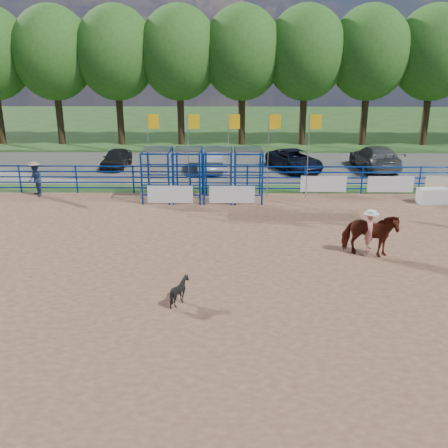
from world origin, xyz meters
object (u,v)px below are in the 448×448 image
at_px(car_c, 294,160).
at_px(car_d, 375,158).
at_px(announcer_table, 432,196).
at_px(car_b, 209,159).
at_px(calf, 180,291).
at_px(horse_and_rider, 370,232).
at_px(car_a, 116,158).
at_px(spectator_cowboy, 35,179).

distance_m(car_c, car_d, 5.18).
distance_m(announcer_table, car_b, 13.48).
bearing_deg(calf, horse_and_rider, -78.53).
xyz_separation_m(announcer_table, car_a, (-17.36, 8.18, 0.23)).
height_order(spectator_cowboy, car_d, spectator_cowboy).
xyz_separation_m(announcer_table, car_d, (-0.71, 7.81, 0.38)).
distance_m(calf, car_d, 21.40).
relative_size(calf, car_d, 0.15).
relative_size(calf, car_b, 0.18).
height_order(car_a, car_c, car_c).
height_order(spectator_cowboy, car_a, spectator_cowboy).
height_order(car_b, car_d, car_d).
bearing_deg(calf, announcer_table, -65.57).
bearing_deg(announcer_table, car_a, 154.78).
bearing_deg(car_a, spectator_cowboy, -107.35).
xyz_separation_m(spectator_cowboy, car_a, (2.59, 7.10, -0.27)).
relative_size(horse_and_rider, car_b, 0.54).
bearing_deg(spectator_cowboy, announcer_table, -3.08).
height_order(spectator_cowboy, car_c, spectator_cowboy).
bearing_deg(car_a, car_c, -0.06).
bearing_deg(spectator_cowboy, car_a, 69.97).
height_order(horse_and_rider, car_c, horse_and_rider).
distance_m(calf, spectator_cowboy, 14.62).
bearing_deg(horse_and_rider, car_c, 93.68).
height_order(announcer_table, car_a, car_a).
height_order(announcer_table, car_b, car_b).
relative_size(horse_and_rider, car_d, 0.45).
bearing_deg(car_b, car_a, -11.36).
relative_size(car_c, car_d, 0.88).
distance_m(announcer_table, car_c, 9.64).
bearing_deg(announcer_table, car_d, 95.18).
relative_size(announcer_table, spectator_cowboy, 0.81).
bearing_deg(announcer_table, spectator_cowboy, 176.92).
xyz_separation_m(horse_and_rider, car_a, (-12.42, 15.15, -0.29)).
xyz_separation_m(spectator_cowboy, car_b, (8.68, 6.32, -0.16)).
height_order(car_c, car_d, car_d).
height_order(calf, car_a, car_a).
relative_size(announcer_table, car_d, 0.27).
bearing_deg(car_c, car_d, -20.11).
distance_m(announcer_table, spectator_cowboy, 19.99).
bearing_deg(horse_and_rider, car_b, 113.77).
bearing_deg(car_a, announcer_table, -22.54).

